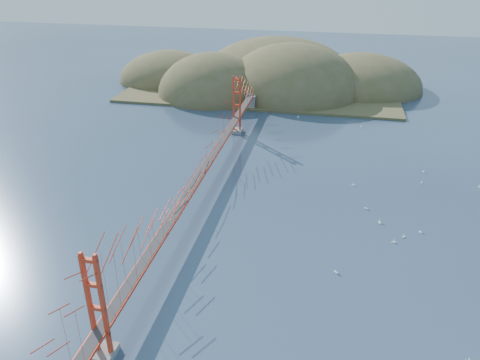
# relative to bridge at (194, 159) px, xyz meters

# --- Properties ---
(ground) EXTENTS (320.00, 320.00, 0.00)m
(ground) POSITION_rel_bridge_xyz_m (0.00, -0.18, -7.01)
(ground) COLOR #2E425D
(ground) RESTS_ON ground
(bridge) EXTENTS (2.20, 94.40, 12.00)m
(bridge) POSITION_rel_bridge_xyz_m (0.00, 0.00, 0.00)
(bridge) COLOR gray
(bridge) RESTS_ON ground
(far_headlands) EXTENTS (84.00, 58.00, 25.00)m
(far_headlands) POSITION_rel_bridge_xyz_m (2.21, 68.33, -7.01)
(far_headlands) COLOR brown
(far_headlands) RESTS_ON ground
(sailboat_13) EXTENTS (0.52, 0.46, 0.59)m
(sailboat_13) POSITION_rel_bridge_xyz_m (28.26, -5.29, -6.87)
(sailboat_13) COLOR white
(sailboat_13) RESTS_ON ground
(sailboat_14) EXTENTS (0.63, 0.63, 0.67)m
(sailboat_14) POSITION_rel_bridge_xyz_m (29.64, -3.76, -6.86)
(sailboat_14) COLOR white
(sailboat_14) RESTS_ON ground
(sailboat_4) EXTENTS (0.44, 0.50, 0.57)m
(sailboat_4) POSITION_rel_bridge_xyz_m (34.18, 13.31, -6.87)
(sailboat_4) COLOR white
(sailboat_4) RESTS_ON ground
(sailboat_8) EXTENTS (0.59, 0.59, 0.66)m
(sailboat_8) POSITION_rel_bridge_xyz_m (43.08, 13.57, -6.86)
(sailboat_8) COLOR white
(sailboat_8) RESTS_ON ground
(sailboat_0) EXTENTS (0.63, 0.65, 0.73)m
(sailboat_0) POSITION_rel_bridge_xyz_m (26.76, -0.67, -6.85)
(sailboat_0) COLOR white
(sailboat_0) RESTS_ON ground
(sailboat_6) EXTENTS (0.66, 0.66, 0.69)m
(sailboat_6) POSITION_rel_bridge_xyz_m (21.00, -13.14, -6.86)
(sailboat_6) COLOR white
(sailboat_6) RESTS_ON ground
(sailboat_15) EXTENTS (0.52, 0.52, 0.57)m
(sailboat_15) POSITION_rel_bridge_xyz_m (35.07, 17.72, -6.87)
(sailboat_15) COLOR white
(sailboat_15) RESTS_ON ground
(sailboat_7) EXTENTS (0.70, 0.70, 0.74)m
(sailboat_7) POSITION_rel_bridge_xyz_m (25.23, 38.08, -6.85)
(sailboat_7) COLOR white
(sailboat_7) RESTS_ON ground
(sailboat_12) EXTENTS (0.54, 0.52, 0.61)m
(sailboat_12) POSITION_rel_bridge_xyz_m (11.53, 41.82, -6.87)
(sailboat_12) COLOR white
(sailboat_12) RESTS_ON ground
(sailboat_1) EXTENTS (0.55, 0.55, 0.58)m
(sailboat_1) POSITION_rel_bridge_xyz_m (31.98, -2.06, -6.87)
(sailboat_1) COLOR white
(sailboat_1) RESTS_ON ground
(sailboat_3) EXTENTS (0.52, 0.49, 0.59)m
(sailboat_3) POSITION_rel_bridge_xyz_m (23.33, 10.21, -6.87)
(sailboat_3) COLOR white
(sailboat_3) RESTS_ON ground
(sailboat_16) EXTENTS (0.55, 0.54, 0.62)m
(sailboat_16) POSITION_rel_bridge_xyz_m (25.03, 2.95, -6.87)
(sailboat_16) COLOR white
(sailboat_16) RESTS_ON ground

